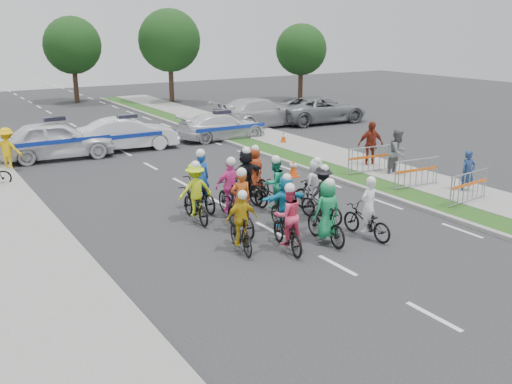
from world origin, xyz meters
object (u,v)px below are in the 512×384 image
rider_0 (367,217)px  rider_8 (274,191)px  police_car_2 (222,126)px  barrier_1 (416,174)px  barrier_0 (468,189)px  civilian_sedan (259,113)px  barrier_2 (369,161)px  rider_5 (285,207)px  cone_0 (293,168)px  rider_11 (245,179)px  rider_13 (254,175)px  police_car_1 (128,134)px  spectator_2 (371,145)px  spectator_0 (468,172)px  marshal_hiviz (7,149)px  rider_12 (200,190)px  rider_9 (230,194)px  rider_1 (326,218)px  rider_6 (240,211)px  police_car_0 (56,140)px  rider_2 (287,225)px  civilian_suv (321,109)px  tree_1 (170,41)px  spectator_1 (398,153)px  rider_10 (195,198)px  cone_1 (283,138)px  rider_7 (315,191)px  tree_4 (72,45)px  tree_2 (301,50)px  rider_4 (322,199)px  rider_3 (241,227)px

rider_0 → rider_8: rider_8 is taller
police_car_2 → barrier_1: police_car_2 is taller
police_car_2 → barrier_0: bearing=-170.5°
civilian_sedan → barrier_2: 11.58m
rider_0 → rider_5: 2.29m
barrier_0 → cone_0: bearing=113.7°
rider_11 → rider_13: (0.74, 0.65, -0.10)m
police_car_1 → spectator_2: bearing=-132.7°
spectator_0 → marshal_hiviz: (-12.85, 12.03, 0.10)m
police_car_1 → rider_12: bearing=-179.4°
civilian_sedan → rider_11: bearing=138.0°
rider_13 → police_car_2: rider_13 is taller
barrier_0 → police_car_1: bearing=114.0°
rider_9 → rider_1: bearing=115.8°
rider_6 → spectator_2: size_ratio=1.01×
rider_1 → barrier_0: size_ratio=0.91×
police_car_0 → rider_8: bearing=-154.8°
rider_13 → marshal_hiviz: 10.48m
barrier_0 → rider_2: bearing=-179.9°
civilian_suv → tree_1: tree_1 is taller
civilian_suv → spectator_1: 12.78m
civilian_sedan → barrier_0: civilian_sedan is taller
rider_9 → marshal_hiviz: rider_9 is taller
rider_10 → rider_13: bearing=-149.5°
rider_5 → cone_1: rider_5 is taller
spectator_2 → barrier_2: 1.27m
rider_7 → police_car_0: 12.91m
rider_9 → spectator_0: (8.18, -2.17, 0.03)m
rider_6 → tree_4: (3.82, 30.73, 3.56)m
police_car_2 → spectator_1: bearing=-164.1°
rider_10 → tree_4: 29.72m
barrier_0 → tree_4: 32.91m
rider_0 → civilian_suv: size_ratio=0.31×
rider_2 → cone_1: rider_2 is taller
rider_9 → tree_4: tree_4 is taller
rider_1 → spectator_1: size_ratio=0.98×
rider_0 → tree_2: tree_2 is taller
rider_10 → tree_2: bearing=-128.2°
police_car_0 → police_car_1: police_car_0 is taller
spectator_1 → cone_0: bearing=133.9°
rider_6 → civilian_sedan: size_ratio=0.34×
rider_2 → spectator_1: 8.85m
rider_2 → barrier_0: (7.15, 0.01, -0.12)m
rider_4 → rider_12: rider_12 is taller
civilian_sedan → civilian_suv: bearing=-105.7°
civilian_sedan → rider_7: bearing=146.2°
marshal_hiviz → barrier_0: marshal_hiviz is taller
rider_3 → rider_13: (3.02, 4.22, 0.04)m
rider_0 → rider_1: 1.24m
police_car_1 → cone_1: (6.80, -2.95, -0.41)m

